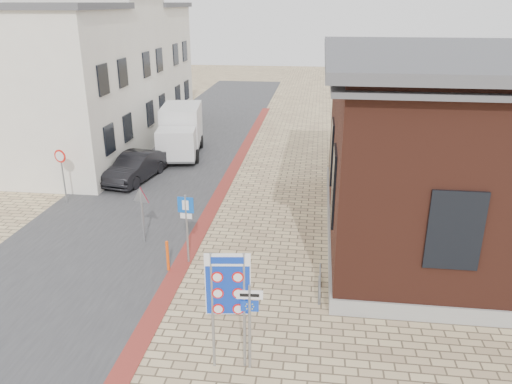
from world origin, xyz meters
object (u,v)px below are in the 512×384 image
at_px(border_sign, 228,287).
at_px(bollard, 168,256).
at_px(box_truck, 181,131).
at_px(sedan, 135,167).
at_px(essen_sign, 250,315).
at_px(parking_sign, 186,217).

xyz_separation_m(border_sign, bollard, (-2.82, 4.30, -1.68)).
xyz_separation_m(box_truck, border_sign, (5.94, -17.44, 0.80)).
bearing_deg(sedan, essen_sign, -50.21).
relative_size(box_truck, bollard, 5.15).
relative_size(sedan, border_sign, 1.37).
xyz_separation_m(sedan, border_sign, (7.00, -12.80, 1.53)).
bearing_deg(sedan, bollard, -54.39).
relative_size(parking_sign, bollard, 2.31).
relative_size(sedan, box_truck, 0.76).
bearing_deg(border_sign, sedan, 111.70).
height_order(essen_sign, bollard, essen_sign).
distance_m(box_truck, bollard, 13.54).
height_order(border_sign, parking_sign, border_sign).
xyz_separation_m(border_sign, essen_sign, (0.50, 0.00, -0.71)).
height_order(parking_sign, bollard, parking_sign).
distance_m(sedan, essen_sign, 14.86).
bearing_deg(essen_sign, bollard, 123.74).
bearing_deg(sedan, box_truck, 86.56).
height_order(sedan, parking_sign, parking_sign).
height_order(box_truck, border_sign, border_sign).
xyz_separation_m(sedan, essen_sign, (7.50, -12.80, 0.82)).
bearing_deg(border_sign, bollard, 116.29).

